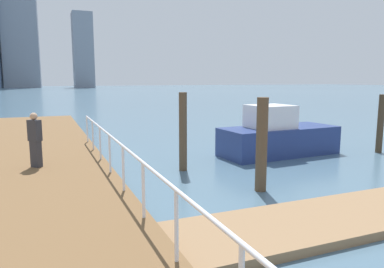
# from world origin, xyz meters

# --- Properties ---
(ground_plane) EXTENTS (300.00, 300.00, 0.00)m
(ground_plane) POSITION_xyz_m (0.00, 20.00, 0.00)
(ground_plane) COLOR slate
(boardwalk_railing) EXTENTS (0.06, 21.52, 1.08)m
(boardwalk_railing) POSITION_xyz_m (-3.15, 7.57, 1.25)
(boardwalk_railing) COLOR white
(boardwalk_railing) RESTS_ON boardwalk
(dock_piling_0) EXTENTS (0.30, 0.30, 2.49)m
(dock_piling_0) POSITION_xyz_m (0.48, 11.01, 1.25)
(dock_piling_0) COLOR brown
(dock_piling_0) RESTS_ON ground_plane
(dock_piling_3) EXTENTS (0.25, 0.25, 2.35)m
(dock_piling_3) POSITION_xyz_m (7.73, 13.52, 1.18)
(dock_piling_3) COLOR #473826
(dock_piling_3) RESTS_ON ground_plane
(dock_piling_5) EXTENTS (0.26, 0.26, 2.54)m
(dock_piling_5) POSITION_xyz_m (-0.65, 13.83, 1.27)
(dock_piling_5) COLOR brown
(dock_piling_5) RESTS_ON ground_plane
(moored_boat_0) EXTENTS (4.81, 2.14, 1.97)m
(moored_boat_0) POSITION_xyz_m (3.67, 14.75, 0.72)
(moored_boat_0) COLOR navy
(moored_boat_0) RESTS_ON ground_plane
(pedestrian_0) EXTENTS (0.41, 0.41, 1.60)m
(pedestrian_0) POSITION_xyz_m (-5.04, 14.40, 1.22)
(pedestrian_0) COLOR #333338
(pedestrian_0) RESTS_ON boardwalk
(skyline_tower_3) EXTENTS (6.61, 7.48, 25.47)m
(skyline_tower_3) POSITION_xyz_m (9.21, 136.44, 12.74)
(skyline_tower_3) COLOR gray
(skyline_tower_3) RESTS_ON ground_plane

